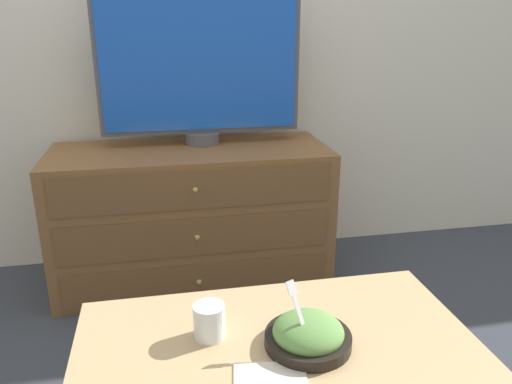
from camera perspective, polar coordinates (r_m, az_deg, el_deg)
The scene contains 6 objects.
ground_plane at distance 2.79m, azimuth -8.15°, elevation -6.72°, with size 12.00×12.00×0.00m, color #383D47.
dresser at distance 2.40m, azimuth -7.24°, elevation -2.65°, with size 1.27×0.53×0.65m.
tv at distance 2.34m, azimuth -6.43°, elevation 14.18°, with size 0.92×0.16×0.70m.
coffee_table at distance 1.37m, azimuth 2.41°, elevation -18.65°, with size 1.03×0.58×0.43m.
takeout_bowl at distance 1.31m, azimuth 5.97°, elevation -15.90°, with size 0.22×0.22×0.17m.
drink_cup at distance 1.33m, azimuth -5.37°, elevation -14.69°, with size 0.08×0.08×0.09m.
Camera 1 is at (-0.10, -2.51, 1.21)m, focal length 35.00 mm.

